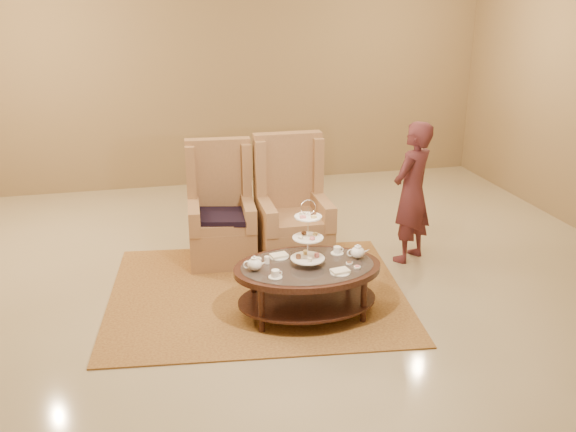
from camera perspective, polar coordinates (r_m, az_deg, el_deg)
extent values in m
plane|color=tan|center=(6.23, -0.71, -7.43)|extent=(8.00, 8.00, 0.00)
cube|color=beige|center=(6.23, -0.71, -7.43)|extent=(8.00, 8.00, 0.02)
cube|color=#90764E|center=(9.55, -6.16, 13.11)|extent=(8.00, 0.04, 3.50)
cube|color=#AB803C|center=(6.35, -2.78, -6.84)|extent=(3.11, 2.69, 0.02)
cylinder|color=black|center=(5.58, -2.37, -8.37)|extent=(0.06, 0.06, 0.44)
cylinder|color=black|center=(5.78, 6.75, -7.47)|extent=(0.06, 0.06, 0.44)
cylinder|color=black|center=(6.01, -3.10, -6.23)|extent=(0.06, 0.06, 0.44)
cylinder|color=black|center=(6.19, 5.39, -5.48)|extent=(0.06, 0.06, 0.44)
cylinder|color=white|center=(5.64, 1.78, -1.84)|extent=(0.01, 0.01, 0.55)
torus|color=white|center=(5.55, 1.81, 0.79)|extent=(0.14, 0.01, 0.14)
cylinder|color=white|center=(5.72, 1.76, -3.77)|extent=(0.32, 0.32, 0.01)
cylinder|color=white|center=(5.65, 1.78, -1.94)|extent=(0.28, 0.28, 0.01)
cylinder|color=white|center=(5.58, 1.80, -0.06)|extent=(0.25, 0.25, 0.01)
cylinder|color=#D06A6C|center=(5.73, 2.58, -3.49)|extent=(0.05, 0.05, 0.04)
cylinder|color=#DDBB6E|center=(5.79, 1.57, -3.24)|extent=(0.05, 0.05, 0.04)
cylinder|color=brown|center=(5.70, 0.93, -3.63)|extent=(0.05, 0.05, 0.04)
cylinder|color=#F0E5CC|center=(5.64, 1.95, -3.90)|extent=(0.05, 0.05, 0.04)
ellipsoid|color=#DDBB6E|center=(5.67, 2.44, -1.60)|extent=(0.05, 0.05, 0.03)
ellipsoid|color=brown|center=(5.70, 1.40, -1.49)|extent=(0.05, 0.05, 0.03)
ellipsoid|color=#F0E5CC|center=(5.60, 1.11, -1.87)|extent=(0.05, 0.05, 0.03)
ellipsoid|color=#D06A6C|center=(5.58, 2.17, -1.99)|extent=(0.05, 0.05, 0.03)
cube|color=brown|center=(5.62, 2.26, 0.25)|extent=(0.05, 0.03, 0.02)
cube|color=#F0E5CC|center=(5.61, 1.30, 0.24)|extent=(0.05, 0.03, 0.02)
cube|color=#D06A6C|center=(5.52, 1.34, -0.08)|extent=(0.05, 0.03, 0.02)
cube|color=#DDBB6E|center=(5.53, 2.31, -0.08)|extent=(0.05, 0.03, 0.02)
ellipsoid|color=white|center=(5.62, -2.99, -4.29)|extent=(0.14, 0.14, 0.11)
cylinder|color=white|center=(5.60, -3.00, -3.78)|extent=(0.06, 0.06, 0.01)
sphere|color=white|center=(5.60, -3.01, -3.65)|extent=(0.02, 0.02, 0.02)
cone|color=white|center=(5.63, -2.17, -4.18)|extent=(0.08, 0.03, 0.06)
torus|color=white|center=(5.62, -3.66, -4.35)|extent=(0.07, 0.02, 0.07)
ellipsoid|color=white|center=(5.89, 6.21, -3.22)|extent=(0.14, 0.14, 0.11)
cylinder|color=white|center=(5.87, 6.23, -2.73)|extent=(0.06, 0.06, 0.01)
sphere|color=white|center=(5.87, 6.24, -2.60)|extent=(0.02, 0.02, 0.02)
cone|color=white|center=(5.91, 6.97, -3.11)|extent=(0.08, 0.03, 0.06)
torus|color=white|center=(5.87, 5.60, -3.28)|extent=(0.07, 0.02, 0.07)
cylinder|color=white|center=(5.51, -1.13, -5.43)|extent=(0.12, 0.12, 0.01)
cylinder|color=white|center=(5.50, -1.13, -5.11)|extent=(0.07, 0.07, 0.06)
torus|color=white|center=(5.50, -0.71, -5.08)|extent=(0.04, 0.01, 0.04)
cylinder|color=white|center=(6.00, 4.39, -3.31)|extent=(0.12, 0.12, 0.01)
cylinder|color=white|center=(5.98, 4.40, -3.01)|extent=(0.07, 0.07, 0.06)
torus|color=white|center=(5.99, 4.78, -2.98)|extent=(0.04, 0.01, 0.04)
cylinder|color=white|center=(5.90, -0.80, -3.65)|extent=(0.18, 0.18, 0.01)
cube|color=beige|center=(5.90, -0.80, -3.51)|extent=(0.17, 0.13, 0.02)
cylinder|color=white|center=(5.61, 4.66, -5.02)|extent=(0.18, 0.18, 0.01)
cube|color=beige|center=(5.60, 4.66, -4.88)|extent=(0.17, 0.13, 0.02)
cylinder|color=white|center=(5.77, -1.89, -3.92)|extent=(0.05, 0.05, 0.07)
cylinder|color=white|center=(5.71, 6.18, -4.55)|extent=(0.06, 0.06, 0.02)
cylinder|color=#D06A6C|center=(5.71, 6.18, -4.45)|extent=(0.05, 0.05, 0.01)
cylinder|color=white|center=(5.79, 5.47, -4.20)|extent=(0.06, 0.06, 0.02)
cylinder|color=brown|center=(5.78, 5.48, -4.10)|extent=(0.05, 0.05, 0.01)
cylinder|color=white|center=(5.85, -2.66, -3.84)|extent=(0.06, 0.06, 0.02)
cylinder|color=#F0E5CC|center=(5.85, -2.67, -3.74)|extent=(0.05, 0.05, 0.01)
cube|color=#A4764D|center=(7.03, -5.86, -2.37)|extent=(0.75, 0.75, 0.42)
cube|color=#A4764D|center=(6.89, -5.91, -0.52)|extent=(0.64, 0.64, 0.10)
cube|color=#A4764D|center=(7.15, -6.12, 1.77)|extent=(0.71, 0.19, 1.30)
cube|color=#A4764D|center=(7.02, -8.64, 3.87)|extent=(0.12, 0.23, 0.60)
cube|color=#A4764D|center=(7.04, -3.74, 4.11)|extent=(0.12, 0.23, 0.60)
cube|color=#A4764D|center=(6.85, -8.35, -0.02)|extent=(0.17, 0.64, 0.26)
cube|color=#A4764D|center=(6.88, -3.52, 0.23)|extent=(0.17, 0.64, 0.26)
cube|color=black|center=(6.83, -5.91, -0.06)|extent=(0.65, 0.61, 0.06)
cube|color=#A4764D|center=(6.96, 0.50, -2.39)|extent=(0.75, 0.75, 0.44)
cube|color=#A4764D|center=(6.81, 0.61, -0.42)|extent=(0.63, 0.63, 0.11)
cube|color=#A4764D|center=(7.08, -0.05, 2.00)|extent=(0.74, 0.16, 1.37)
cube|color=#A4764D|center=(6.89, -2.55, 4.22)|extent=(0.11, 0.23, 0.63)
cube|color=#A4764D|center=(7.02, 2.55, 4.52)|extent=(0.11, 0.23, 0.63)
cube|color=#A4764D|center=(6.72, -1.93, 0.05)|extent=(0.13, 0.66, 0.27)
cube|color=#A4764D|center=(6.86, 3.09, 0.43)|extent=(0.13, 0.66, 0.27)
imported|color=#542429|center=(6.97, 10.96, 2.06)|extent=(0.67, 0.62, 1.54)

